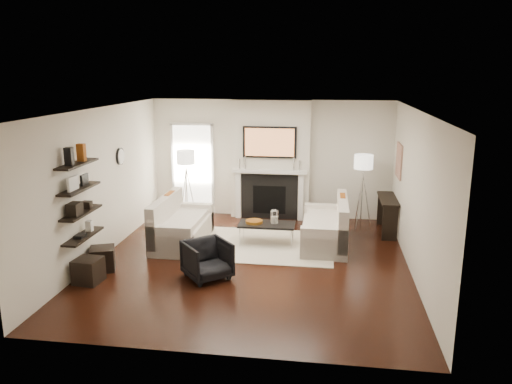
# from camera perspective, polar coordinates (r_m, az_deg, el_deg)

# --- Properties ---
(room_envelope) EXTENTS (6.00, 6.00, 6.00)m
(room_envelope) POSITION_cam_1_polar(r_m,az_deg,el_deg) (8.58, -0.57, 0.35)
(room_envelope) COLOR black
(room_envelope) RESTS_ON ground
(chimney_breast) EXTENTS (1.80, 0.25, 2.70)m
(chimney_breast) POSITION_cam_1_polar(r_m,az_deg,el_deg) (11.37, 1.65, 3.68)
(chimney_breast) COLOR silver
(chimney_breast) RESTS_ON floor
(fireplace_surround) EXTENTS (1.30, 0.02, 1.04)m
(fireplace_surround) POSITION_cam_1_polar(r_m,az_deg,el_deg) (11.42, 1.54, -0.55)
(fireplace_surround) COLOR black
(fireplace_surround) RESTS_ON floor
(firebox) EXTENTS (0.75, 0.02, 0.65)m
(firebox) POSITION_cam_1_polar(r_m,az_deg,el_deg) (11.43, 1.53, -0.89)
(firebox) COLOR black
(firebox) RESTS_ON floor
(mantel_pilaster_l) EXTENTS (0.12, 0.08, 1.10)m
(mantel_pilaster_l) POSITION_cam_1_polar(r_m,az_deg,el_deg) (11.48, -2.05, -0.31)
(mantel_pilaster_l) COLOR white
(mantel_pilaster_l) RESTS_ON floor
(mantel_pilaster_r) EXTENTS (0.12, 0.08, 1.10)m
(mantel_pilaster_r) POSITION_cam_1_polar(r_m,az_deg,el_deg) (11.32, 5.14, -0.56)
(mantel_pilaster_r) COLOR white
(mantel_pilaster_r) RESTS_ON floor
(mantel_shelf) EXTENTS (1.70, 0.18, 0.07)m
(mantel_shelf) POSITION_cam_1_polar(r_m,az_deg,el_deg) (11.24, 1.53, 2.36)
(mantel_shelf) COLOR white
(mantel_shelf) RESTS_ON chimney_breast
(tv_body) EXTENTS (1.20, 0.06, 0.70)m
(tv_body) POSITION_cam_1_polar(r_m,az_deg,el_deg) (11.15, 1.56, 5.71)
(tv_body) COLOR black
(tv_body) RESTS_ON chimney_breast
(tv_screen) EXTENTS (1.10, 0.00, 0.62)m
(tv_screen) POSITION_cam_1_polar(r_m,az_deg,el_deg) (11.12, 1.55, 5.69)
(tv_screen) COLOR #BF723F
(tv_screen) RESTS_ON tv_body
(candlestick_l_tall) EXTENTS (0.04, 0.04, 0.30)m
(candlestick_l_tall) POSITION_cam_1_polar(r_m,az_deg,el_deg) (11.29, -1.24, 3.37)
(candlestick_l_tall) COLOR silver
(candlestick_l_tall) RESTS_ON mantel_shelf
(candlestick_l_short) EXTENTS (0.04, 0.04, 0.24)m
(candlestick_l_short) POSITION_cam_1_polar(r_m,az_deg,el_deg) (11.31, -1.89, 3.23)
(candlestick_l_short) COLOR silver
(candlestick_l_short) RESTS_ON mantel_shelf
(candlestick_r_tall) EXTENTS (0.04, 0.04, 0.30)m
(candlestick_r_tall) POSITION_cam_1_polar(r_m,az_deg,el_deg) (11.16, 4.35, 3.21)
(candlestick_r_tall) COLOR silver
(candlestick_r_tall) RESTS_ON mantel_shelf
(candlestick_r_short) EXTENTS (0.04, 0.04, 0.24)m
(candlestick_r_short) POSITION_cam_1_polar(r_m,az_deg,el_deg) (11.16, 5.01, 3.04)
(candlestick_r_short) COLOR silver
(candlestick_r_short) RESTS_ON mantel_shelf
(hallway_panel) EXTENTS (0.90, 0.02, 2.10)m
(hallway_panel) POSITION_cam_1_polar(r_m,az_deg,el_deg) (11.88, -7.21, 2.54)
(hallway_panel) COLOR white
(hallway_panel) RESTS_ON floor
(door_trim_l) EXTENTS (0.06, 0.06, 2.16)m
(door_trim_l) POSITION_cam_1_polar(r_m,az_deg,el_deg) (12.00, -9.45, 2.57)
(door_trim_l) COLOR white
(door_trim_l) RESTS_ON floor
(door_trim_r) EXTENTS (0.06, 0.06, 2.16)m
(door_trim_r) POSITION_cam_1_polar(r_m,az_deg,el_deg) (11.74, -4.98, 2.46)
(door_trim_r) COLOR white
(door_trim_r) RESTS_ON floor
(door_trim_top) EXTENTS (1.02, 0.06, 0.06)m
(door_trim_top) POSITION_cam_1_polar(r_m,az_deg,el_deg) (11.70, -7.40, 7.71)
(door_trim_top) COLOR white
(door_trim_top) RESTS_ON wall_back
(rug) EXTENTS (2.60, 2.00, 0.01)m
(rug) POSITION_cam_1_polar(r_m,az_deg,el_deg) (9.81, 1.18, -6.10)
(rug) COLOR beige
(rug) RESTS_ON floor
(loveseat_left_base) EXTENTS (0.85, 1.80, 0.42)m
(loveseat_left_base) POSITION_cam_1_polar(r_m,az_deg,el_deg) (10.00, -8.39, -4.63)
(loveseat_left_base) COLOR beige
(loveseat_left_base) RESTS_ON floor
(loveseat_left_back) EXTENTS (0.18, 1.80, 0.80)m
(loveseat_left_back) POSITION_cam_1_polar(r_m,az_deg,el_deg) (10.01, -10.29, -2.80)
(loveseat_left_back) COLOR beige
(loveseat_left_back) RESTS_ON floor
(loveseat_left_arm_n) EXTENTS (0.85, 0.18, 0.60)m
(loveseat_left_arm_n) POSITION_cam_1_polar(r_m,az_deg,el_deg) (9.24, -9.83, -5.65)
(loveseat_left_arm_n) COLOR beige
(loveseat_left_arm_n) RESTS_ON floor
(loveseat_left_arm_s) EXTENTS (0.85, 0.18, 0.60)m
(loveseat_left_arm_s) POSITION_cam_1_polar(r_m,az_deg,el_deg) (10.72, -7.18, -2.83)
(loveseat_left_arm_s) COLOR beige
(loveseat_left_arm_s) RESTS_ON floor
(loveseat_left_cushion) EXTENTS (0.63, 1.44, 0.10)m
(loveseat_left_cushion) POSITION_cam_1_polar(r_m,az_deg,el_deg) (9.91, -8.16, -3.22)
(loveseat_left_cushion) COLOR beige
(loveseat_left_cushion) RESTS_ON loveseat_left_base
(pillow_left_orange) EXTENTS (0.10, 0.42, 0.42)m
(pillow_left_orange) POSITION_cam_1_polar(r_m,az_deg,el_deg) (10.22, -9.81, -1.23)
(pillow_left_orange) COLOR #8D4511
(pillow_left_orange) RESTS_ON loveseat_left_cushion
(pillow_left_charcoal) EXTENTS (0.10, 0.40, 0.40)m
(pillow_left_charcoal) POSITION_cam_1_polar(r_m,az_deg,el_deg) (9.68, -10.89, -2.20)
(pillow_left_charcoal) COLOR black
(pillow_left_charcoal) RESTS_ON loveseat_left_cushion
(loveseat_right_base) EXTENTS (0.85, 1.80, 0.42)m
(loveseat_right_base) POSITION_cam_1_polar(r_m,az_deg,el_deg) (9.89, 7.80, -4.81)
(loveseat_right_base) COLOR beige
(loveseat_right_base) RESTS_ON floor
(loveseat_right_back) EXTENTS (0.18, 1.80, 0.80)m
(loveseat_right_back) POSITION_cam_1_polar(r_m,az_deg,el_deg) (9.80, 9.82, -3.13)
(loveseat_right_back) COLOR beige
(loveseat_right_back) RESTS_ON floor
(loveseat_right_arm_n) EXTENTS (0.85, 0.18, 0.60)m
(loveseat_right_arm_n) POSITION_cam_1_polar(r_m,az_deg,el_deg) (9.10, 7.76, -5.89)
(loveseat_right_arm_n) COLOR beige
(loveseat_right_arm_n) RESTS_ON floor
(loveseat_right_arm_s) EXTENTS (0.85, 0.18, 0.60)m
(loveseat_right_arm_s) POSITION_cam_1_polar(r_m,az_deg,el_deg) (10.64, 7.87, -2.98)
(loveseat_right_arm_s) COLOR beige
(loveseat_right_arm_s) RESTS_ON floor
(loveseat_right_cushion) EXTENTS (0.63, 1.44, 0.10)m
(loveseat_right_cushion) POSITION_cam_1_polar(r_m,az_deg,el_deg) (9.81, 7.56, -3.37)
(loveseat_right_cushion) COLOR beige
(loveseat_right_cushion) RESTS_ON loveseat_right_base
(pillow_right_orange) EXTENTS (0.10, 0.42, 0.42)m
(pillow_right_orange) POSITION_cam_1_polar(r_m,az_deg,el_deg) (10.04, 9.83, -1.52)
(pillow_right_orange) COLOR #8D4511
(pillow_right_orange) RESTS_ON loveseat_right_cushion
(pillow_right_charcoal) EXTENTS (0.10, 0.40, 0.40)m
(pillow_right_charcoal) POSITION_cam_1_polar(r_m,az_deg,el_deg) (9.46, 9.91, -2.53)
(pillow_right_charcoal) COLOR black
(pillow_right_charcoal) RESTS_ON loveseat_right_cushion
(coffee_table) EXTENTS (1.10, 0.55, 0.04)m
(coffee_table) POSITION_cam_1_polar(r_m,az_deg,el_deg) (9.79, 1.23, -3.72)
(coffee_table) COLOR black
(coffee_table) RESTS_ON floor
(coffee_leg_nw) EXTENTS (0.02, 0.02, 0.38)m
(coffee_leg_nw) POSITION_cam_1_polar(r_m,az_deg,el_deg) (9.72, -1.87, -5.16)
(coffee_leg_nw) COLOR silver
(coffee_leg_nw) RESTS_ON floor
(coffee_leg_ne) EXTENTS (0.02, 0.02, 0.38)m
(coffee_leg_ne) POSITION_cam_1_polar(r_m,az_deg,el_deg) (9.60, 4.04, -5.43)
(coffee_leg_ne) COLOR silver
(coffee_leg_ne) RESTS_ON floor
(coffee_leg_sw) EXTENTS (0.02, 0.02, 0.38)m
(coffee_leg_sw) POSITION_cam_1_polar(r_m,az_deg,el_deg) (10.13, -1.44, -4.36)
(coffee_leg_sw) COLOR silver
(coffee_leg_sw) RESTS_ON floor
(coffee_leg_se) EXTENTS (0.02, 0.02, 0.38)m
(coffee_leg_se) POSITION_cam_1_polar(r_m,az_deg,el_deg) (10.02, 4.23, -4.61)
(coffee_leg_se) COLOR silver
(coffee_leg_se) RESTS_ON floor
(hurricane_glass) EXTENTS (0.15, 0.15, 0.26)m
(hurricane_glass) POSITION_cam_1_polar(r_m,az_deg,el_deg) (9.72, 2.12, -2.86)
(hurricane_glass) COLOR white
(hurricane_glass) RESTS_ON coffee_table
(hurricane_candle) EXTENTS (0.10, 0.10, 0.14)m
(hurricane_candle) POSITION_cam_1_polar(r_m,az_deg,el_deg) (9.74, 2.11, -3.23)
(hurricane_candle) COLOR white
(hurricane_candle) RESTS_ON coffee_table
(copper_bowl) EXTENTS (0.34, 0.34, 0.06)m
(copper_bowl) POSITION_cam_1_polar(r_m,az_deg,el_deg) (9.81, -0.22, -3.41)
(copper_bowl) COLOR #BE721F
(copper_bowl) RESTS_ON coffee_table
(armchair) EXTENTS (0.92, 0.92, 0.70)m
(armchair) POSITION_cam_1_polar(r_m,az_deg,el_deg) (8.27, -5.59, -7.51)
(armchair) COLOR black
(armchair) RESTS_ON floor
(lamp_left_post) EXTENTS (0.02, 0.02, 1.20)m
(lamp_left_post) POSITION_cam_1_polar(r_m,az_deg,el_deg) (11.44, -7.90, -0.24)
(lamp_left_post) COLOR silver
(lamp_left_post) RESTS_ON floor
(lamp_left_shade) EXTENTS (0.40, 0.40, 0.30)m
(lamp_left_shade) POSITION_cam_1_polar(r_m,az_deg,el_deg) (11.26, -8.04, 3.96)
(lamp_left_shade) COLOR white
(lamp_left_shade) RESTS_ON lamp_left_post
(lamp_left_leg_a) EXTENTS (0.25, 0.02, 1.23)m
(lamp_left_leg_a) POSITION_cam_1_polar(r_m,az_deg,el_deg) (11.41, -7.37, -0.25)
(lamp_left_leg_a) COLOR silver
(lamp_left_leg_a) RESTS_ON floor
(lamp_left_leg_b) EXTENTS (0.14, 0.22, 1.23)m
(lamp_left_leg_b) POSITION_cam_1_polar(r_m,az_deg,el_deg) (11.54, -8.04, -0.11)
(lamp_left_leg_b) COLOR silver
(lamp_left_leg_b) RESTS_ON floor
(lamp_left_leg_c) EXTENTS (0.14, 0.22, 1.23)m
(lamp_left_leg_c) POSITION_cam_1_polar(r_m,az_deg,el_deg) (11.36, -8.30, -0.34)
(lamp_left_leg_c) COLOR silver
(lamp_left_leg_c) RESTS_ON floor
(lamp_right_post) EXTENTS (0.02, 0.02, 1.20)m
(lamp_right_post) POSITION_cam_1_polar(r_m,az_deg,el_deg) (11.01, 11.98, -0.96)
(lamp_right_post) COLOR silver
(lamp_right_post) RESTS_ON floor
(lamp_right_shade) EXTENTS (0.40, 0.40, 0.30)m
(lamp_right_shade) POSITION_cam_1_polar(r_m,az_deg,el_deg) (10.83, 12.20, 3.40)
(lamp_right_shade) COLOR white
(lamp_right_shade) RESTS_ON lamp_right_post
(lamp_right_leg_a) EXTENTS (0.25, 0.02, 1.23)m
(lamp_right_leg_a) POSITION_cam_1_polar(r_m,az_deg,el_deg) (11.02, 12.55, -0.97)
(lamp_right_leg_a) COLOR silver
(lamp_right_leg_a) RESTS_ON floor
(lamp_right_leg_b) EXTENTS (0.14, 0.22, 1.23)m
(lamp_right_leg_b) POSITION_cam_1_polar(r_m,az_deg,el_deg) (11.10, 11.67, -0.82)
(lamp_right_leg_b) COLOR silver
(lamp_right_leg_b) RESTS_ON floor
(lamp_right_leg_c) EXTENTS (0.14, 0.22, 1.23)m
(lamp_right_leg_c) POSITION_cam_1_polar(r_m,az_deg,el_deg) (10.92, 11.72, -1.07)
(lamp_right_leg_c) COLOR silver
(lamp_right_leg_c) RESTS_ON floor
(console_top) EXTENTS (0.35, 1.20, 0.04)m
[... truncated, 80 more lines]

